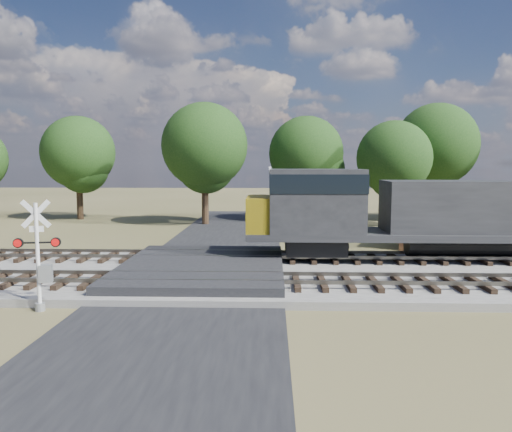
{
  "coord_description": "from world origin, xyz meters",
  "views": [
    {
      "loc": [
        3.05,
        -20.97,
        4.96
      ],
      "look_at": [
        2.3,
        2.0,
        2.53
      ],
      "focal_mm": 35.0,
      "sensor_mm": 36.0,
      "label": 1
    }
  ],
  "objects": [
    {
      "name": "ground",
      "position": [
        0.0,
        0.0,
        0.0
      ],
      "size": [
        160.0,
        160.0,
        0.0
      ],
      "primitive_type": "plane",
      "color": "#454425",
      "rests_on": "ground"
    },
    {
      "name": "ballast_bed",
      "position": [
        10.0,
        0.5,
        0.15
      ],
      "size": [
        140.0,
        10.0,
        0.3
      ],
      "primitive_type": "cube",
      "color": "gray",
      "rests_on": "ground"
    },
    {
      "name": "road",
      "position": [
        0.0,
        0.0,
        0.04
      ],
      "size": [
        7.0,
        60.0,
        0.08
      ],
      "primitive_type": "cube",
      "color": "black",
      "rests_on": "ground"
    },
    {
      "name": "crossing_panel",
      "position": [
        0.0,
        0.5,
        0.32
      ],
      "size": [
        7.0,
        9.0,
        0.62
      ],
      "primitive_type": "cube",
      "color": "#262628",
      "rests_on": "ground"
    },
    {
      "name": "track_near",
      "position": [
        3.12,
        -2.0,
        0.41
      ],
      "size": [
        140.0,
        2.6,
        0.33
      ],
      "color": "black",
      "rests_on": "ballast_bed"
    },
    {
      "name": "track_far",
      "position": [
        3.12,
        3.0,
        0.41
      ],
      "size": [
        140.0,
        2.6,
        0.33
      ],
      "color": "black",
      "rests_on": "ballast_bed"
    },
    {
      "name": "crossing_signal_near",
      "position": [
        -4.7,
        -4.79,
        1.57
      ],
      "size": [
        1.51,
        0.4,
        3.78
      ],
      "rotation": [
        0.0,
        0.0,
        0.19
      ],
      "color": "silver",
      "rests_on": "ground"
    },
    {
      "name": "crossing_signal_far",
      "position": [
        4.55,
        6.4,
        1.68
      ],
      "size": [
        1.63,
        0.38,
        4.04
      ],
      "rotation": [
        0.0,
        0.0,
        3.03
      ],
      "color": "silver",
      "rests_on": "ground"
    },
    {
      "name": "equipment_shed",
      "position": [
        12.56,
        8.45,
        1.35
      ],
      "size": [
        5.01,
        5.01,
        2.66
      ],
      "rotation": [
        0.0,
        0.0,
        -0.35
      ],
      "color": "#43281D",
      "rests_on": "ground"
    },
    {
      "name": "treeline",
      "position": [
        11.14,
        20.44,
        6.3
      ],
      "size": [
        77.4,
        10.52,
        11.3
      ],
      "color": "black",
      "rests_on": "ground"
    }
  ]
}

